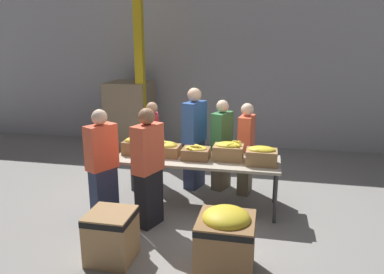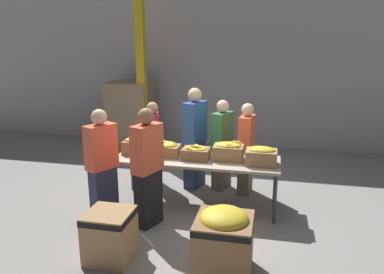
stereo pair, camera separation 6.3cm
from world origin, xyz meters
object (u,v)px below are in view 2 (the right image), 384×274
object	(u,v)px
volunteer_4	(222,146)
donation_bin_1	(224,240)
banana_box_0	(136,145)
pallet_stack_0	(132,116)
volunteer_2	(246,150)
donation_bin_0	(110,234)
sorting_table	(196,162)
banana_box_2	(196,152)
support_pillar	(141,65)
banana_box_3	(228,151)
volunteer_5	(102,166)
volunteer_1	(148,169)
volunteer_3	(195,139)
banana_box_1	(166,149)
banana_box_4	(261,156)
volunteer_0	(153,145)

from	to	relation	value
volunteer_4	donation_bin_1	bearing A→B (deg)	31.90
banana_box_0	pallet_stack_0	distance (m)	2.96
volunteer_2	donation_bin_0	bearing A→B (deg)	-22.38
volunteer_4	pallet_stack_0	size ratio (longest dim) A/B	0.98
sorting_table	banana_box_2	world-z (taller)	banana_box_2
support_pillar	donation_bin_1	bearing A→B (deg)	-59.88
banana_box_3	volunteer_5	xyz separation A→B (m)	(-1.71, -0.76, -0.11)
banana_box_3	volunteer_5	distance (m)	1.87
banana_box_0	banana_box_2	world-z (taller)	banana_box_0
volunteer_1	volunteer_4	xyz separation A→B (m)	(0.81, 1.54, -0.05)
volunteer_4	volunteer_3	bearing A→B (deg)	-63.06
donation_bin_1	banana_box_1	bearing A→B (deg)	124.05
volunteer_4	support_pillar	xyz separation A→B (m)	(-2.01, 1.64, 1.22)
volunteer_3	sorting_table	bearing A→B (deg)	32.14
volunteer_1	banana_box_1	bearing A→B (deg)	19.01
banana_box_4	volunteer_4	xyz separation A→B (m)	(-0.69, 0.86, -0.13)
banana_box_3	volunteer_2	size ratio (longest dim) A/B	0.29
volunteer_3	donation_bin_0	bearing A→B (deg)	6.31
banana_box_2	banana_box_4	world-z (taller)	banana_box_4
banana_box_0	volunteer_1	world-z (taller)	volunteer_1
donation_bin_1	volunteer_3	bearing A→B (deg)	109.11
volunteer_2	support_pillar	world-z (taller)	support_pillar
volunteer_2	volunteer_3	world-z (taller)	volunteer_3
volunteer_3	volunteer_1	bearing A→B (deg)	5.45
volunteer_0	donation_bin_1	xyz separation A→B (m)	(1.58, -2.38, -0.33)
volunteer_2	donation_bin_0	size ratio (longest dim) A/B	2.56
banana_box_1	donation_bin_0	bearing A→B (deg)	-96.48
volunteer_0	volunteer_3	bearing A→B (deg)	74.97
sorting_table	banana_box_0	distance (m)	1.02
volunteer_0	volunteer_5	world-z (taller)	volunteer_5
banana_box_1	banana_box_3	world-z (taller)	banana_box_3
banana_box_3	donation_bin_1	bearing A→B (deg)	-84.28
support_pillar	volunteer_4	bearing A→B (deg)	-39.22
volunteer_2	volunteer_4	xyz separation A→B (m)	(-0.42, 0.12, 0.01)
volunteer_2	donation_bin_1	distance (m)	2.37
donation_bin_0	support_pillar	distance (m)	4.55
sorting_table	volunteer_4	world-z (taller)	volunteer_4
banana_box_0	volunteer_0	bearing A→B (deg)	83.36
donation_bin_0	pallet_stack_0	distance (m)	4.70
banana_box_1	volunteer_2	size ratio (longest dim) A/B	0.29
volunteer_4	donation_bin_0	world-z (taller)	volunteer_4
sorting_table	pallet_stack_0	world-z (taller)	pallet_stack_0
volunteer_4	banana_box_4	bearing A→B (deg)	62.26
banana_box_2	pallet_stack_0	xyz separation A→B (m)	(-2.11, 2.79, -0.09)
banana_box_2	volunteer_5	size ratio (longest dim) A/B	0.25
pallet_stack_0	banana_box_1	bearing A→B (deg)	-59.41
support_pillar	banana_box_0	bearing A→B (deg)	-73.07
banana_box_2	volunteer_2	distance (m)	0.99
sorting_table	banana_box_3	world-z (taller)	banana_box_3
volunteer_1	donation_bin_0	size ratio (longest dim) A/B	2.77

